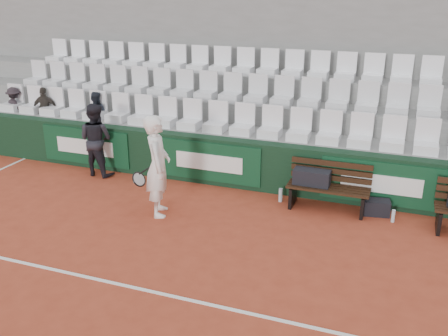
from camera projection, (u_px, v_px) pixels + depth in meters
The scene contains 20 objects.
ground at pixel (123, 285), 7.01m from camera, with size 80.00×80.00×0.00m, color #AB3F26.
court_baseline at pixel (123, 285), 7.01m from camera, with size 18.00×0.06×0.01m, color white.
back_barrier at pixel (224, 162), 10.32m from camera, with size 18.00×0.34×1.00m.
grandstand_tier_front at pixel (231, 152), 10.90m from camera, with size 18.00×0.95×1.00m, color gray.
grandstand_tier_mid at pixel (245, 131), 11.66m from camera, with size 18.00×0.95×1.45m, color gray.
grandstand_tier_back at pixel (256, 112), 12.41m from camera, with size 18.00×0.95×1.90m, color gray.
grandstand_rear_wall at pixel (265, 58), 12.52m from camera, with size 18.00×0.30×4.40m, color gray.
seat_row_front at pixel (229, 118), 10.46m from camera, with size 11.90×0.44×0.63m, color white.
seat_row_mid at pixel (243, 88), 11.14m from camera, with size 11.90×0.44×0.63m, color silver.
seat_row_back at pixel (256, 62), 11.81m from camera, with size 11.90×0.44×0.63m, color white.
bench_left at pixel (327, 198), 9.26m from camera, with size 1.50×0.56×0.45m, color black.
sports_bag_left at pixel (312, 177), 9.25m from camera, with size 0.67×0.29×0.29m, color black.
sports_bag_ground at pixel (376, 207), 9.09m from camera, with size 0.47×0.28×0.28m, color black.
water_bottle_near at pixel (281, 195), 9.63m from camera, with size 0.08×0.08×0.27m, color #AEBEC5.
water_bottle_far at pixel (393, 216), 8.81m from camera, with size 0.06×0.06×0.23m, color silver.
tennis_player at pixel (158, 166), 8.86m from camera, with size 0.84×0.80×1.86m.
ball_kid at pixel (96, 140), 10.77m from camera, with size 0.78×0.60×1.60m, color black.
spectator_a at pixel (13, 90), 12.25m from camera, with size 0.66×0.38×1.02m, color black.
spectator_b at pixel (43, 91), 11.95m from camera, with size 0.63×0.26×1.08m, color #2E2A25.
spectator_c at pixel (94, 96), 11.49m from camera, with size 0.52×0.41×1.08m, color #1D222B.
Camera 1 is at (3.39, -5.13, 4.01)m, focal length 40.00 mm.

